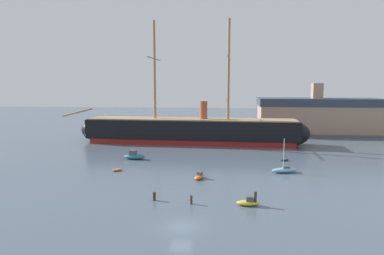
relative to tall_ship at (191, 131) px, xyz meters
The scene contains 14 objects.
ground_plane 55.92m from the tall_ship, 85.08° to the right, with size 400.00×400.00×0.00m, color #4C5B6B.
tall_ship is the anchor object (origin of this frame).
motorboat_foreground_right 49.64m from the tall_ship, 74.79° to the right, with size 3.15×1.42×1.30m.
motorboat_near_centre 36.00m from the tall_ship, 81.56° to the right, with size 2.11×3.12×1.21m.
dinghy_mid_left 33.72m from the tall_ship, 108.81° to the right, with size 2.08×1.73×0.46m.
sailboat_mid_right 36.39m from the tall_ship, 54.85° to the right, with size 5.19×2.64×6.48m.
motorboat_alongside_bow 23.92m from the tall_ship, 115.97° to the right, with size 4.92×2.37×2.01m.
dinghy_alongside_stern 30.09m from the tall_ship, 41.12° to the right, with size 2.20×1.78×0.48m.
motorboat_far_left 25.06m from the tall_ship, behind, with size 3.78×2.59×1.47m.
motorboat_distant_centre 10.98m from the tall_ship, 60.35° to the left, with size 2.37×4.04×1.59m.
mooring_piling_nearest 47.22m from the tall_ship, 90.27° to the right, with size 0.43×0.43×1.21m, color #382B1E.
mooring_piling_left_pair 48.44m from the tall_ship, 83.84° to the right, with size 0.35×0.35×1.23m, color #423323.
mooring_piling_right_pair 49.96m from the tall_ship, 73.78° to the right, with size 0.40×0.40×2.03m, color #423323.
dockside_warehouse_right 45.45m from the tall_ship, 28.70° to the left, with size 41.89×15.66×16.89m.
Camera 1 is at (5.15, -36.99, 16.47)m, focal length 31.41 mm.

